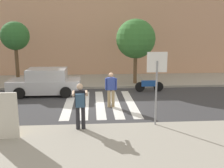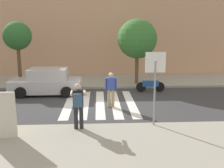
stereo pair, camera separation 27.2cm
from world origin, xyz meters
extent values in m
plane|color=#38383A|center=(0.00, 0.00, 0.00)|extent=(120.00, 120.00, 0.00)
cube|color=#9E998C|center=(0.00, -6.20, 0.07)|extent=(60.00, 6.00, 0.14)
cube|color=#9E998C|center=(0.00, 6.00, 0.07)|extent=(60.00, 4.80, 0.14)
cube|color=tan|center=(0.00, 10.40, 3.08)|extent=(56.00, 4.00, 6.16)
cube|color=silver|center=(-1.60, 0.20, 0.00)|extent=(0.44, 5.20, 0.01)
cube|color=silver|center=(-0.80, 0.20, 0.00)|extent=(0.44, 5.20, 0.01)
cube|color=silver|center=(0.00, 0.20, 0.00)|extent=(0.44, 5.20, 0.01)
cube|color=silver|center=(0.80, 0.20, 0.00)|extent=(0.44, 5.20, 0.01)
cube|color=silver|center=(1.60, 0.20, 0.00)|extent=(0.44, 5.20, 0.01)
cylinder|color=gray|center=(2.05, -3.42, 1.38)|extent=(0.07, 0.07, 2.49)
cube|color=white|center=(2.05, -3.40, 2.58)|extent=(0.76, 0.03, 0.76)
cube|color=red|center=(2.05, -3.38, 2.58)|extent=(0.66, 0.02, 0.66)
cylinder|color=#232328|center=(-0.92, -3.69, 0.58)|extent=(0.15, 0.15, 0.88)
cylinder|color=#232328|center=(-0.72, -3.68, 0.58)|extent=(0.15, 0.15, 0.88)
cube|color=black|center=(-0.82, -3.69, 1.32)|extent=(0.39, 0.26, 0.60)
sphere|color=beige|center=(-0.82, -3.69, 1.75)|extent=(0.23, 0.23, 0.23)
cylinder|color=beige|center=(-1.07, -3.48, 1.46)|extent=(0.13, 0.58, 0.10)
cylinder|color=beige|center=(-0.59, -3.46, 1.46)|extent=(0.13, 0.58, 0.10)
cube|color=black|center=(-0.84, -3.29, 1.49)|extent=(0.14, 0.11, 0.10)
cube|color=#335170|center=(-0.81, -3.92, 1.30)|extent=(0.33, 0.22, 0.48)
cylinder|color=tan|center=(0.43, -0.50, 0.44)|extent=(0.15, 0.15, 0.88)
cylinder|color=tan|center=(0.63, -0.50, 0.44)|extent=(0.15, 0.15, 0.88)
cube|color=#33479E|center=(0.53, -0.50, 1.18)|extent=(0.38, 0.24, 0.60)
sphere|color=tan|center=(0.53, -0.50, 1.61)|extent=(0.23, 0.23, 0.23)
cylinder|color=#33479E|center=(0.29, -0.50, 1.16)|extent=(0.10, 0.10, 0.58)
cylinder|color=#33479E|center=(0.77, -0.50, 1.16)|extent=(0.10, 0.10, 0.58)
cube|color=#B7BABF|center=(-3.15, 2.30, 0.53)|extent=(4.10, 1.70, 0.76)
cube|color=#B7BABF|center=(-3.00, 2.30, 1.23)|extent=(2.20, 1.56, 0.64)
cube|color=slate|center=(-4.07, 2.30, 1.23)|extent=(0.10, 1.50, 0.54)
cube|color=slate|center=(-2.03, 2.30, 1.23)|extent=(0.10, 1.50, 0.51)
cylinder|color=black|center=(-4.42, 1.45, 0.32)|extent=(0.64, 0.22, 0.64)
cylinder|color=black|center=(-4.42, 3.15, 0.32)|extent=(0.64, 0.22, 0.64)
cylinder|color=black|center=(-1.88, 1.45, 0.32)|extent=(0.64, 0.22, 0.64)
cylinder|color=black|center=(-1.88, 3.15, 0.32)|extent=(0.64, 0.22, 0.64)
cylinder|color=black|center=(2.53, 2.60, 0.30)|extent=(0.60, 0.10, 0.60)
cylinder|color=black|center=(3.69, 2.60, 0.30)|extent=(0.60, 0.10, 0.60)
cube|color=#1E4C99|center=(3.11, 2.60, 0.52)|extent=(1.00, 0.20, 0.36)
cylinder|color=gray|center=(2.59, 2.60, 0.85)|extent=(0.04, 0.60, 0.04)
cylinder|color=brown|center=(-5.46, 5.09, 1.47)|extent=(0.24, 0.24, 2.65)
sphere|color=#2D662D|center=(-5.46, 5.09, 3.36)|extent=(1.89, 1.89, 1.89)
cylinder|color=brown|center=(2.54, 4.57, 1.26)|extent=(0.24, 0.24, 2.23)
sphere|color=#387533|center=(2.54, 4.57, 3.16)|extent=(2.63, 2.63, 2.63)
cube|color=#E5B74C|center=(-3.42, -4.33, 0.94)|extent=(0.96, 0.02, 1.46)
camera|label=1|loc=(-0.34, -12.96, 3.77)|focal=42.00mm
camera|label=2|loc=(-0.07, -12.97, 3.77)|focal=42.00mm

